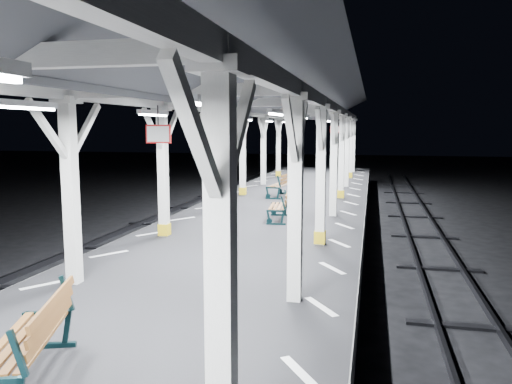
% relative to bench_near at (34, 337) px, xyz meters
% --- Properties ---
extents(ground, '(120.00, 120.00, 0.00)m').
position_rel_bench_near_xyz_m(ground, '(0.38, 5.22, -1.51)').
color(ground, black).
rests_on(ground, ground).
extents(platform, '(6.00, 50.00, 1.00)m').
position_rel_bench_near_xyz_m(platform, '(0.38, 5.22, -1.01)').
color(platform, black).
rests_on(platform, ground).
extents(hazard_stripes_left, '(1.00, 48.00, 0.01)m').
position_rel_bench_near_xyz_m(hazard_stripes_left, '(-2.07, 5.22, -0.51)').
color(hazard_stripes_left, silver).
rests_on(hazard_stripes_left, platform).
extents(hazard_stripes_right, '(1.00, 48.00, 0.01)m').
position_rel_bench_near_xyz_m(hazard_stripes_right, '(2.83, 5.22, -0.51)').
color(hazard_stripes_right, silver).
rests_on(hazard_stripes_right, platform).
extents(track_left, '(2.20, 60.00, 0.16)m').
position_rel_bench_near_xyz_m(track_left, '(-4.62, 5.22, -1.43)').
color(track_left, '#2D2D33').
rests_on(track_left, ground).
extents(track_right, '(2.20, 60.00, 0.16)m').
position_rel_bench_near_xyz_m(track_right, '(5.38, 5.22, -1.43)').
color(track_right, '#2D2D33').
rests_on(track_right, ground).
extents(canopy, '(5.40, 49.00, 4.65)m').
position_rel_bench_near_xyz_m(canopy, '(0.38, 5.21, 3.05)').
color(canopy, silver).
rests_on(canopy, platform).
extents(bench_near, '(1.19, 1.88, 0.96)m').
position_rel_bench_near_xyz_m(bench_near, '(0.00, 0.00, 0.00)').
color(bench_near, black).
rests_on(bench_near, platform).
extents(bench_mid, '(0.75, 1.62, 0.85)m').
position_rel_bench_near_xyz_m(bench_mid, '(0.91, 10.10, -0.06)').
color(bench_mid, black).
rests_on(bench_mid, platform).
extents(bench_far, '(0.82, 1.79, 0.94)m').
position_rel_bench_near_xyz_m(bench_far, '(0.02, 15.20, -0.01)').
color(bench_far, black).
rests_on(bench_far, platform).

